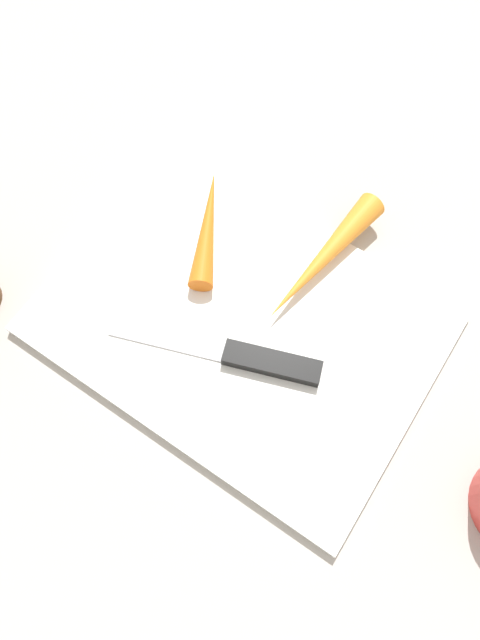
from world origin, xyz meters
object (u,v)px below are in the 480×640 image
at_px(carrot_short, 208,226).
at_px(carrot_long, 323,258).
at_px(knife, 258,360).
at_px(cutting_board, 240,322).

distance_m(carrot_short, carrot_long, 0.12).
xyz_separation_m(knife, carrot_short, (0.12, -0.09, 0.01)).
bearing_deg(carrot_long, knife, 7.99).
bearing_deg(carrot_short, knife, -155.71).
distance_m(knife, carrot_long, 0.12).
xyz_separation_m(cutting_board, knife, (-0.04, 0.03, 0.01)).
bearing_deg(carrot_short, cutting_board, -156.50).
distance_m(knife, carrot_short, 0.14).
relative_size(cutting_board, carrot_short, 2.74).
bearing_deg(cutting_board, carrot_short, -37.58).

